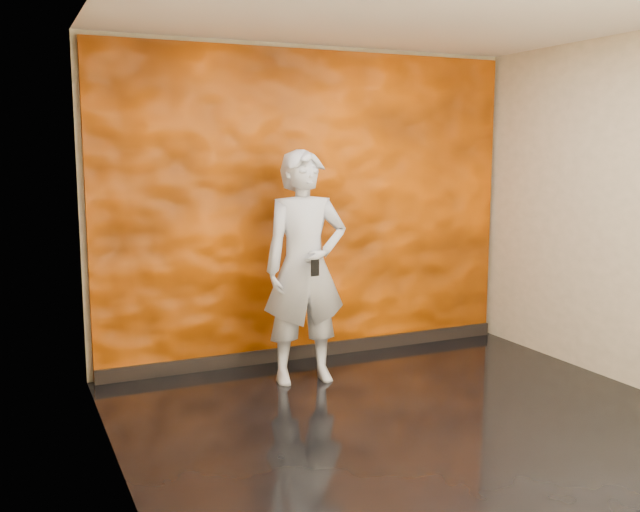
{
  "coord_description": "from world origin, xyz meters",
  "views": [
    {
      "loc": [
        -2.57,
        -3.9,
        1.89
      ],
      "look_at": [
        -0.38,
        0.96,
        1.09
      ],
      "focal_mm": 40.0,
      "sensor_mm": 36.0,
      "label": 1
    }
  ],
  "objects": [
    {
      "name": "baseboard",
      "position": [
        0.0,
        1.92,
        0.06
      ],
      "size": [
        3.9,
        0.04,
        0.12
      ],
      "primitive_type": "cube",
      "color": "black",
      "rests_on": "ground"
    },
    {
      "name": "man",
      "position": [
        -0.34,
        1.33,
        0.95
      ],
      "size": [
        0.74,
        0.53,
        1.89
      ],
      "primitive_type": "imported",
      "rotation": [
        0.0,
        0.0,
        -0.11
      ],
      "color": "#ACB1BD",
      "rests_on": "ground"
    },
    {
      "name": "feature_wall",
      "position": [
        0.0,
        1.96,
        1.38
      ],
      "size": [
        3.9,
        0.06,
        2.75
      ],
      "primitive_type": "cube",
      "color": "#F65E00",
      "rests_on": "ground"
    },
    {
      "name": "room",
      "position": [
        0.0,
        0.0,
        1.4
      ],
      "size": [
        4.02,
        4.02,
        2.81
      ],
      "color": "black",
      "rests_on": "ground"
    },
    {
      "name": "phone",
      "position": [
        -0.38,
        1.05,
        0.99
      ],
      "size": [
        0.07,
        0.03,
        0.13
      ],
      "primitive_type": "cube",
      "rotation": [
        0.0,
        0.0,
        0.18
      ],
      "color": "black",
      "rests_on": "man"
    }
  ]
}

